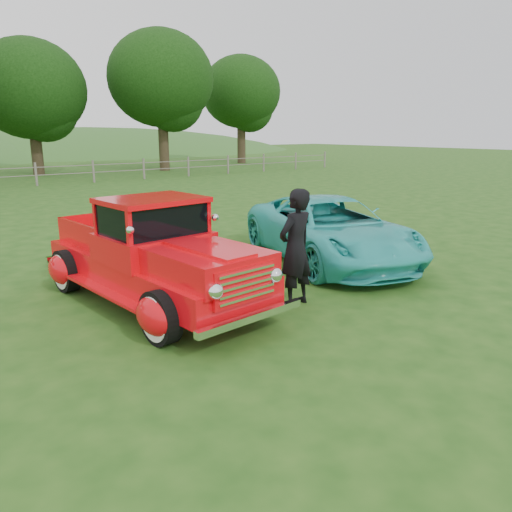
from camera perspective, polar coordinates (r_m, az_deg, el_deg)
ground at (r=7.18m, az=-0.72°, el=-8.92°), size 140.00×140.00×0.00m
tree_near_east at (r=35.50m, az=-24.39°, el=16.96°), size 6.80×6.80×8.33m
tree_mid_east at (r=36.61m, az=-10.82°, el=19.27°), size 7.20×7.20×9.44m
tree_far_east at (r=43.91m, az=-1.72°, el=18.22°), size 6.60×6.60×8.86m
red_pickup at (r=8.38m, az=-11.72°, el=-0.07°), size 2.52×5.11×1.78m
teal_sedan at (r=11.03m, az=8.46°, el=2.98°), size 3.75×5.51×1.40m
man at (r=8.09m, az=4.53°, el=0.91°), size 0.77×0.56×1.93m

